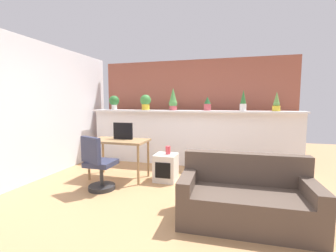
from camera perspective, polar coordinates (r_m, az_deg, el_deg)
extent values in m
plane|color=tan|center=(3.61, -0.86, -17.88)|extent=(12.00, 12.00, 0.00)
cube|color=white|center=(5.32, 5.29, -3.20)|extent=(4.73, 0.16, 1.24)
cube|color=white|center=(5.22, 5.28, 3.68)|extent=(4.73, 0.40, 0.04)
cube|color=#9E5442|center=(5.85, 6.42, 3.81)|extent=(4.73, 0.10, 2.50)
cube|color=white|center=(5.04, -29.28, 3.36)|extent=(0.12, 4.40, 2.60)
cylinder|color=silver|center=(5.86, -13.16, 4.60)|extent=(0.13, 0.13, 0.13)
sphere|color=#2D7033|center=(5.86, -13.19, 6.14)|extent=(0.25, 0.25, 0.25)
cylinder|color=gold|center=(5.51, -5.56, 4.69)|extent=(0.18, 0.18, 0.13)
sphere|color=#3D843D|center=(5.51, -5.57, 6.40)|extent=(0.26, 0.26, 0.26)
cylinder|color=#B7474C|center=(5.31, 1.26, 4.48)|extent=(0.17, 0.17, 0.10)
sphere|color=#4C9347|center=(5.31, 1.26, 5.63)|extent=(0.19, 0.19, 0.19)
cone|color=#4C9347|center=(5.31, 1.26, 7.75)|extent=(0.16, 0.16, 0.32)
cylinder|color=#B7474C|center=(5.17, 9.72, 4.62)|extent=(0.15, 0.15, 0.14)
cone|color=#235B2D|center=(5.17, 9.75, 6.32)|extent=(0.15, 0.15, 0.16)
cylinder|color=silver|center=(5.11, 18.08, 4.43)|extent=(0.14, 0.14, 0.15)
cone|color=#2D7033|center=(5.11, 18.16, 6.89)|extent=(0.12, 0.12, 0.29)
cylinder|color=gold|center=(5.19, 25.23, 3.95)|extent=(0.16, 0.16, 0.11)
sphere|color=#669E4C|center=(5.19, 25.27, 4.96)|extent=(0.13, 0.13, 0.13)
cone|color=#669E4C|center=(5.19, 25.34, 6.52)|extent=(0.11, 0.11, 0.23)
cylinder|color=#99754C|center=(4.60, -19.04, -8.27)|extent=(0.04, 0.04, 0.71)
cylinder|color=#99754C|center=(4.13, -7.39, -9.62)|extent=(0.04, 0.04, 0.71)
cylinder|color=#99754C|center=(5.01, -15.77, -7.04)|extent=(0.04, 0.04, 0.71)
cylinder|color=#99754C|center=(4.58, -4.92, -8.05)|extent=(0.04, 0.04, 0.71)
cube|color=#99754C|center=(4.48, -12.10, -3.57)|extent=(1.10, 0.60, 0.04)
cube|color=black|center=(4.50, -11.09, -1.20)|extent=(0.39, 0.04, 0.32)
cylinder|color=#262628|center=(4.15, -16.05, -14.36)|extent=(0.44, 0.44, 0.07)
cylinder|color=#333333|center=(4.09, -16.14, -11.66)|extent=(0.06, 0.06, 0.34)
cube|color=#2D334C|center=(4.03, -16.22, -8.80)|extent=(0.44, 0.44, 0.08)
cube|color=#2D334C|center=(3.87, -18.61, -5.68)|extent=(0.43, 0.23, 0.42)
cube|color=silver|center=(4.35, -0.53, -10.22)|extent=(0.40, 0.40, 0.50)
cube|color=black|center=(4.17, -1.27, -10.91)|extent=(0.28, 0.04, 0.28)
cylinder|color=#CC3D47|center=(4.28, 0.01, -6.00)|extent=(0.09, 0.09, 0.15)
cube|color=brown|center=(3.06, 18.67, -18.62)|extent=(1.58, 0.81, 0.40)
cube|color=brown|center=(3.21, 18.47, -9.88)|extent=(1.56, 0.21, 0.40)
cube|color=brown|center=(2.98, 4.94, -13.24)|extent=(0.18, 0.76, 0.16)
cube|color=brown|center=(3.10, 32.22, -13.36)|extent=(0.18, 0.76, 0.16)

